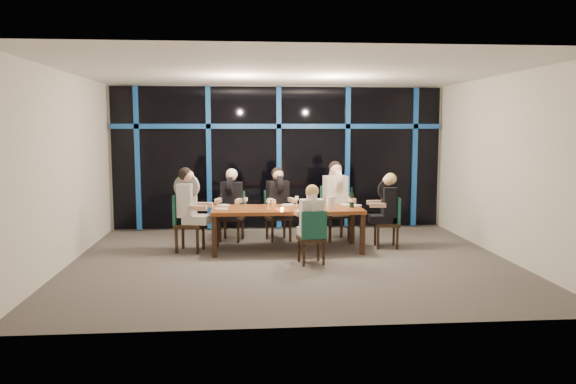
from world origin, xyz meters
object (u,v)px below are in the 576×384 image
Objects in this scene: dining_table at (287,212)px; diner_end_left at (189,197)px; chair_end_left at (185,220)px; diner_near_mid at (311,212)px; diner_far_left at (231,194)px; water_pitcher at (330,203)px; chair_far_right at (334,210)px; diner_far_right at (336,189)px; chair_near_mid at (312,235)px; wine_bottle at (352,200)px; diner_far_mid at (278,193)px; diner_end_right at (387,199)px; chair_end_right at (391,219)px; chair_far_left at (232,213)px; chair_far_mid at (277,212)px.

diner_end_left reaches higher than dining_table.
chair_end_left is 2.34m from diner_near_mid.
water_pitcher is at bearing -19.26° from diner_far_left.
chair_far_right is 1.06× the size of diner_end_left.
diner_far_right reaches higher than chair_end_left.
chair_near_mid is 2.07m from diner_far_right.
wine_bottle is at bearing 29.82° from water_pitcher.
chair_end_left is 1.16× the size of chair_near_mid.
dining_table is at bearing -81.48° from chair_near_mid.
wine_bottle reaches higher than water_pitcher.
chair_far_right is 1.23× the size of diner_near_mid.
diner_end_right is (1.88, -0.78, -0.03)m from diner_far_mid.
chair_end_right is at bearing 22.76° from water_pitcher.
chair_near_mid is at bearing -128.63° from wine_bottle.
diner_far_left is 0.89m from diner_far_mid.
diner_end_left is 1.16× the size of diner_near_mid.
chair_far_right is 2.08m from chair_near_mid.
chair_end_right is (1.87, 0.09, -0.17)m from dining_table.
chair_far_right is 1.19m from diner_end_right.
chair_far_right is at bearing -128.13° from chair_end_right.
diner_far_mid reaches higher than chair_far_left.
diner_far_left is at bearing 162.97° from diner_far_mid.
diner_far_right reaches higher than chair_far_left.
chair_far_left is 1.12× the size of diner_near_mid.
chair_far_mid is 1.04× the size of chair_end_right.
chair_near_mid is (-1.56, -1.15, -0.03)m from chair_end_right.
diner_far_left reaches higher than diner_near_mid.
diner_far_right reaches higher than chair_end_right.
diner_far_mid reaches higher than diner_end_right.
chair_end_right is 1.00× the size of diner_far_left.
chair_near_mid is at bearing -44.51° from chair_far_left.
water_pitcher is at bearing -122.98° from chair_near_mid.
chair_far_mid is 2.66× the size of wine_bottle.
water_pitcher is (-1.15, -0.27, 0.35)m from chair_end_right.
chair_far_right is 1.21m from chair_end_right.
water_pitcher is (0.83, -1.14, 0.33)m from chair_far_mid.
diner_far_mid is at bearing 10.77° from diner_far_left.
chair_far_mid is 1.63m from wine_bottle.
chair_far_right is 1.99m from diner_far_left.
diner_far_mid is 1.34m from water_pitcher.
chair_far_left is at bearing 157.88° from diner_far_mid.
diner_far_mid is at bearing 5.68° from chair_far_left.
chair_far_mid is at bearing 10.72° from chair_far_left.
diner_far_mid is (1.67, 0.80, 0.35)m from chair_end_left.
diner_far_mid is 0.92× the size of diner_far_right.
chair_end_right reaches higher than dining_table.
diner_far_mid is at bearing 170.16° from chair_far_right.
diner_end_right is at bearing 24.01° from water_pitcher.
chair_far_left is at bearing 133.89° from dining_table.
diner_end_left is 2.72× the size of wine_bottle.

